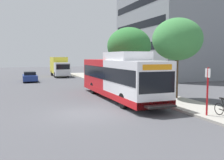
# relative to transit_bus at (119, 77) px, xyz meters

# --- Properties ---
(ground_plane) EXTENTS (120.00, 120.00, 0.00)m
(ground_plane) POSITION_rel_transit_bus_xyz_m (-3.83, 4.01, -1.70)
(ground_plane) COLOR #4C4C51
(sidewalk_curb) EXTENTS (3.00, 56.00, 0.14)m
(sidewalk_curb) POSITION_rel_transit_bus_xyz_m (3.17, 2.01, -1.63)
(sidewalk_curb) COLOR #A8A399
(sidewalk_curb) RESTS_ON ground
(transit_bus) EXTENTS (2.58, 12.25, 3.65)m
(transit_bus) POSITION_rel_transit_bus_xyz_m (0.00, 0.00, 0.00)
(transit_bus) COLOR white
(transit_bus) RESTS_ON ground
(bus_stop_sign_pole) EXTENTS (0.10, 0.36, 2.60)m
(bus_stop_sign_pole) POSITION_rel_transit_bus_xyz_m (2.15, -7.30, -0.05)
(bus_stop_sign_pole) COLOR red
(bus_stop_sign_pole) RESTS_ON sidewalk_curb
(street_tree_near_stop) EXTENTS (3.77, 3.77, 6.08)m
(street_tree_near_stop) POSITION_rel_transit_bus_xyz_m (4.00, -1.92, 2.90)
(street_tree_near_stop) COLOR #4C3823
(street_tree_near_stop) RESTS_ON sidewalk_curb
(street_tree_mid_block) EXTENTS (4.79, 4.79, 6.36)m
(street_tree_mid_block) POSITION_rel_transit_bus_xyz_m (4.07, 6.89, 2.76)
(street_tree_mid_block) COLOR #4C3823
(street_tree_mid_block) RESTS_ON sidewalk_curb
(parked_car_far_lane) EXTENTS (1.80, 4.50, 1.33)m
(parked_car_far_lane) POSITION_rel_transit_bus_xyz_m (-5.96, 16.77, -1.04)
(parked_car_far_lane) COLOR navy
(parked_car_far_lane) RESTS_ON ground
(box_truck_background) EXTENTS (2.32, 7.01, 3.25)m
(box_truck_background) POSITION_rel_transit_bus_xyz_m (-0.89, 24.02, 0.04)
(box_truck_background) COLOR silver
(box_truck_background) RESTS_ON ground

